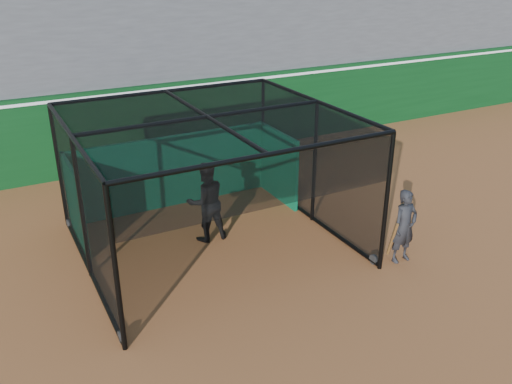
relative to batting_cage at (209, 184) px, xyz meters
name	(u,v)px	position (x,y,z in m)	size (l,w,h in m)	color
ground	(254,309)	(-0.29, -2.64, -1.51)	(120.00, 120.00, 0.00)	brown
outfield_wall	(125,126)	(-0.29, 5.86, -0.22)	(50.00, 0.50, 2.50)	#093412
grandstand	(85,7)	(-0.29, 9.63, 2.97)	(50.00, 7.85, 8.95)	#4C4C4F
batting_cage	(209,184)	(0.00, 0.00, 0.00)	(5.57, 5.28, 3.02)	black
batter	(206,202)	(0.03, 0.32, -0.56)	(0.92, 0.72, 1.90)	black
on_deck_player	(404,227)	(3.36, -2.56, -0.69)	(0.63, 0.43, 1.64)	black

